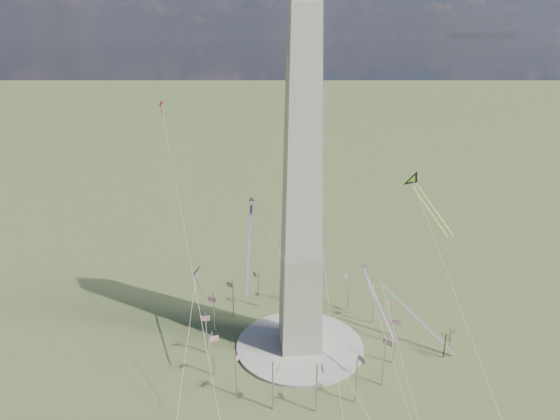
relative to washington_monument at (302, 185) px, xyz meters
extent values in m
plane|color=#546532|center=(0.00, 0.00, -47.95)|extent=(2000.00, 2000.00, 0.00)
cylinder|color=#B4B1A5|center=(0.00, 0.00, -47.55)|extent=(36.00, 36.00, 0.80)
cylinder|color=silver|center=(26.00, 0.00, -41.45)|extent=(0.36, 0.36, 13.00)
cube|color=#B51831|center=(26.00, 1.30, -36.15)|extent=(2.40, 0.08, 1.50)
cylinder|color=silver|center=(24.02, 9.95, -41.45)|extent=(0.36, 0.36, 13.00)
cube|color=#B51831|center=(23.52, 11.15, -36.15)|extent=(2.25, 0.99, 1.50)
cylinder|color=silver|center=(18.38, 18.38, -41.45)|extent=(0.36, 0.36, 13.00)
cube|color=#B51831|center=(17.47, 19.30, -36.15)|extent=(1.75, 1.75, 1.50)
cylinder|color=silver|center=(9.95, 24.02, -41.45)|extent=(0.36, 0.36, 13.00)
cube|color=#B51831|center=(8.75, 24.52, -36.15)|extent=(0.99, 2.25, 1.50)
cylinder|color=silver|center=(0.00, 26.00, -41.45)|extent=(0.36, 0.36, 13.00)
cube|color=#B51831|center=(-1.30, 26.00, -36.15)|extent=(0.08, 2.40, 1.50)
cylinder|color=silver|center=(-9.95, 24.02, -41.45)|extent=(0.36, 0.36, 13.00)
cube|color=#B51831|center=(-11.15, 23.52, -36.15)|extent=(0.99, 2.25, 1.50)
cylinder|color=silver|center=(-18.38, 18.38, -41.45)|extent=(0.36, 0.36, 13.00)
cube|color=#B51831|center=(-19.30, 17.47, -36.15)|extent=(1.75, 1.75, 1.50)
cylinder|color=silver|center=(-24.02, 9.95, -41.45)|extent=(0.36, 0.36, 13.00)
cube|color=#B51831|center=(-24.52, 8.75, -36.15)|extent=(2.25, 0.99, 1.50)
cylinder|color=silver|center=(-26.00, 0.00, -41.45)|extent=(0.36, 0.36, 13.00)
cube|color=#B51831|center=(-26.00, -1.30, -36.15)|extent=(2.40, 0.08, 1.50)
cylinder|color=silver|center=(-24.02, -9.95, -41.45)|extent=(0.36, 0.36, 13.00)
cube|color=#B51831|center=(-23.52, -11.15, -36.15)|extent=(2.25, 0.99, 1.50)
cylinder|color=silver|center=(-18.38, -18.38, -41.45)|extent=(0.36, 0.36, 13.00)
cube|color=#B51831|center=(-17.47, -19.30, -36.15)|extent=(1.75, 1.75, 1.50)
cylinder|color=silver|center=(-9.95, -24.02, -41.45)|extent=(0.36, 0.36, 13.00)
cube|color=#B51831|center=(-8.75, -24.52, -36.15)|extent=(0.99, 2.25, 1.50)
cylinder|color=silver|center=(0.00, -26.00, -41.45)|extent=(0.36, 0.36, 13.00)
cube|color=#B51831|center=(1.30, -26.00, -36.15)|extent=(0.08, 2.40, 1.50)
cylinder|color=silver|center=(9.95, -24.02, -41.45)|extent=(0.36, 0.36, 13.00)
cube|color=#B51831|center=(11.15, -23.52, -36.15)|extent=(0.99, 2.25, 1.50)
cylinder|color=silver|center=(18.38, -18.38, -41.45)|extent=(0.36, 0.36, 13.00)
cube|color=#B51831|center=(19.30, -17.47, -36.15)|extent=(1.75, 1.75, 1.50)
cylinder|color=silver|center=(24.02, -9.95, -41.45)|extent=(0.36, 0.36, 13.00)
cube|color=#B51831|center=(24.52, -8.75, -36.15)|extent=(2.25, 0.99, 1.50)
cylinder|color=#4D3C2F|center=(38.66, -9.05, -44.26)|extent=(0.38, 0.38, 7.39)
cube|color=#FFAA0D|center=(38.74, 7.17, -10.18)|extent=(6.29, 14.36, 10.78)
cube|color=#FFAA0D|center=(36.93, 6.42, -10.18)|extent=(6.29, 14.36, 10.78)
cube|color=navy|center=(-27.75, 2.87, -23.76)|extent=(2.14, 3.13, 2.38)
cube|color=#EE3A25|center=(-27.75, 2.87, -27.69)|extent=(2.15, 2.48, 8.23)
cube|color=#EE3A25|center=(18.45, -11.42, -28.88)|extent=(4.04, 17.31, 10.99)
cube|color=#EE3A25|center=(-14.05, -7.32, -13.36)|extent=(3.18, 22.89, 14.38)
cube|color=#EE3A25|center=(33.52, -1.30, -40.08)|extent=(16.91, 16.28, 14.32)
cube|color=red|center=(-38.52, 40.44, 15.87)|extent=(1.45, 1.56, 1.59)
cube|color=red|center=(-38.52, 40.44, 14.14)|extent=(0.38, 1.38, 3.64)
cube|color=white|center=(5.58, 50.08, 33.05)|extent=(1.25, 1.41, 1.41)
cube|color=white|center=(5.58, 50.08, 31.51)|extent=(0.39, 1.23, 3.22)
camera|label=1|loc=(-18.65, -119.78, 35.59)|focal=32.00mm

